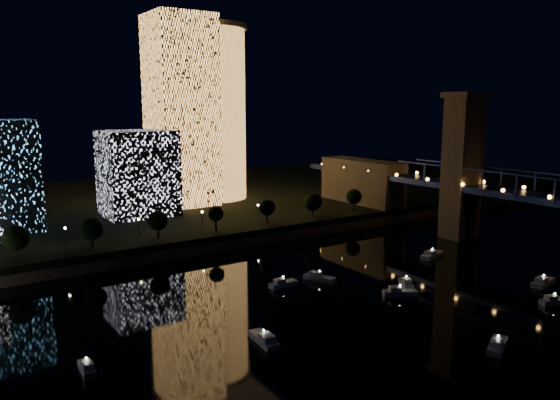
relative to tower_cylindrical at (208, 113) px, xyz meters
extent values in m
plane|color=black|center=(-16.98, -146.32, -42.18)|extent=(520.00, 520.00, 0.00)
cube|color=black|center=(-16.98, 13.68, -39.68)|extent=(420.00, 160.00, 5.00)
cube|color=#6B5E4C|center=(-16.98, -64.32, -40.68)|extent=(420.00, 6.00, 3.00)
cylinder|color=#F3A44D|center=(0.00, 0.00, -1.12)|extent=(32.00, 32.00, 72.11)
cylinder|color=#6B5E4C|center=(0.00, 0.00, 35.93)|extent=(34.00, 34.00, 2.00)
cube|color=#F3A44D|center=(-16.17, -8.00, 0.81)|extent=(23.88, 23.88, 75.98)
cube|color=white|center=(-39.15, -19.44, -21.46)|extent=(25.55, 21.62, 31.45)
cube|color=#5DC5FF|center=(-83.05, -19.19, -19.14)|extent=(18.04, 23.45, 36.08)
cube|color=#6B5E4C|center=(48.02, -96.32, -18.18)|extent=(11.00, 9.00, 48.00)
cube|color=#6B5E4C|center=(48.02, -96.32, 6.82)|extent=(13.00, 11.00, 2.00)
cube|color=#6B5E4C|center=(48.02, -46.32, -30.68)|extent=(12.00, 40.00, 23.00)
cube|color=navy|center=(43.02, -110.32, -20.68)|extent=(0.50, 0.50, 7.00)
cube|color=navy|center=(43.02, -86.32, -20.68)|extent=(0.50, 0.50, 7.00)
sphere|color=#FF9E38|center=(42.52, -101.32, -22.38)|extent=(1.20, 1.20, 1.20)
sphere|color=#FF9E38|center=(42.52, -56.32, -22.38)|extent=(1.20, 1.20, 1.20)
cube|color=silver|center=(-53.92, -131.28, -41.58)|extent=(3.67, 9.05, 1.20)
cube|color=silver|center=(-54.04, -132.60, -40.48)|extent=(2.58, 3.30, 1.00)
sphere|color=white|center=(-53.92, -131.28, -39.58)|extent=(0.36, 0.36, 0.36)
cube|color=silver|center=(-32.06, -105.70, -41.58)|extent=(7.76, 2.82, 1.20)
cube|color=silver|center=(-33.20, -105.75, -40.48)|extent=(2.77, 2.12, 1.00)
sphere|color=white|center=(-32.06, -105.70, -39.58)|extent=(0.36, 0.36, 0.36)
cube|color=silver|center=(-18.20, -158.23, -41.58)|extent=(8.59, 5.96, 1.20)
cube|color=silver|center=(-19.32, -158.77, -40.48)|extent=(3.54, 3.19, 1.00)
sphere|color=white|center=(-18.20, -158.23, -39.58)|extent=(0.36, 0.36, 0.36)
cube|color=silver|center=(-5.72, -122.92, -41.58)|extent=(5.91, 7.42, 1.20)
cube|color=silver|center=(-6.31, -123.85, -40.48)|extent=(2.98, 3.18, 1.00)
sphere|color=white|center=(-5.72, -122.92, -39.58)|extent=(0.36, 0.36, 0.36)
cube|color=silver|center=(-21.38, -106.98, -41.58)|extent=(5.97, 8.98, 1.20)
cube|color=silver|center=(-21.90, -105.80, -40.48)|extent=(3.26, 3.66, 1.00)
sphere|color=white|center=(-21.38, -106.98, -39.58)|extent=(0.36, 0.36, 0.36)
cube|color=silver|center=(21.01, -108.24, -41.58)|extent=(10.15, 5.49, 1.20)
cube|color=silver|center=(19.61, -108.62, -40.48)|extent=(3.92, 3.31, 1.00)
sphere|color=white|center=(21.01, -108.24, -39.58)|extent=(0.36, 0.36, 0.36)
cube|color=silver|center=(-12.00, -126.89, -41.58)|extent=(8.41, 6.37, 1.20)
cube|color=silver|center=(-13.06, -126.27, -40.48)|extent=(3.55, 3.28, 1.00)
sphere|color=white|center=(-12.00, -126.89, -39.58)|extent=(0.36, 0.36, 0.36)
cube|color=silver|center=(24.63, -141.79, -41.58)|extent=(9.60, 4.48, 1.20)
cube|color=silver|center=(23.26, -142.03, -40.48)|extent=(3.59, 2.91, 1.00)
sphere|color=white|center=(24.63, -141.79, -39.58)|extent=(0.36, 0.36, 0.36)
cube|color=silver|center=(-85.84, -124.25, -41.58)|extent=(2.36, 6.44, 1.20)
cube|color=silver|center=(-85.89, -125.20, -40.48)|extent=(1.76, 2.30, 1.00)
sphere|color=white|center=(-85.84, -124.25, -39.58)|extent=(0.36, 0.36, 0.36)
cube|color=silver|center=(13.56, -151.10, -41.58)|extent=(7.39, 4.28, 1.20)
cube|color=silver|center=(12.56, -150.78, -40.48)|extent=(2.90, 2.49, 1.00)
sphere|color=white|center=(13.56, -151.10, -39.58)|extent=(0.36, 0.36, 0.36)
cylinder|color=black|center=(-86.98, -58.32, -35.18)|extent=(0.70, 0.70, 4.00)
sphere|color=black|center=(-86.98, -58.32, -31.68)|extent=(6.99, 6.99, 6.99)
cylinder|color=black|center=(-66.98, -58.32, -35.18)|extent=(0.70, 0.70, 4.00)
sphere|color=black|center=(-66.98, -58.32, -31.68)|extent=(6.56, 6.56, 6.56)
cylinder|color=black|center=(-46.98, -58.32, -35.18)|extent=(0.70, 0.70, 4.00)
sphere|color=black|center=(-46.98, -58.32, -31.68)|extent=(6.15, 6.15, 6.15)
cylinder|color=black|center=(-26.98, -58.32, -35.18)|extent=(0.70, 0.70, 4.00)
sphere|color=black|center=(-26.98, -58.32, -31.68)|extent=(5.20, 5.20, 5.20)
cylinder|color=black|center=(-6.98, -58.32, -35.18)|extent=(0.70, 0.70, 4.00)
sphere|color=black|center=(-6.98, -58.32, -31.68)|extent=(5.88, 5.88, 5.88)
cylinder|color=black|center=(13.02, -58.32, -35.18)|extent=(0.70, 0.70, 4.00)
sphere|color=black|center=(13.02, -58.32, -31.68)|extent=(6.86, 6.86, 6.86)
cylinder|color=black|center=(33.02, -58.32, -35.18)|extent=(0.70, 0.70, 4.00)
sphere|color=black|center=(33.02, -58.32, -31.68)|extent=(6.02, 6.02, 6.02)
cylinder|color=black|center=(-72.98, -52.32, -34.68)|extent=(0.24, 0.24, 5.00)
sphere|color=#FFCC7F|center=(-72.98, -52.32, -31.88)|extent=(0.70, 0.70, 0.70)
cylinder|color=black|center=(-50.98, -52.32, -34.68)|extent=(0.24, 0.24, 5.00)
sphere|color=#FFCC7F|center=(-50.98, -52.32, -31.88)|extent=(0.70, 0.70, 0.70)
cylinder|color=black|center=(-28.98, -52.32, -34.68)|extent=(0.24, 0.24, 5.00)
sphere|color=#FFCC7F|center=(-28.98, -52.32, -31.88)|extent=(0.70, 0.70, 0.70)
cylinder|color=black|center=(-6.98, -52.32, -34.68)|extent=(0.24, 0.24, 5.00)
sphere|color=#FFCC7F|center=(-6.98, -52.32, -31.88)|extent=(0.70, 0.70, 0.70)
cylinder|color=black|center=(15.02, -52.32, -34.68)|extent=(0.24, 0.24, 5.00)
sphere|color=#FFCC7F|center=(15.02, -52.32, -31.88)|extent=(0.70, 0.70, 0.70)
camera|label=1|loc=(-106.76, -216.36, 3.79)|focal=35.00mm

